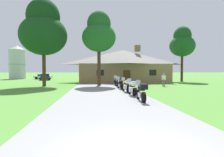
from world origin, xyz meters
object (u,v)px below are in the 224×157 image
Objects in this scene: motorcycle_black_nearest_to_camera at (141,92)px; motorcycle_white_fourth_in_row at (120,84)px; metal_silo_distant at (17,62)px; motorcycle_silver_second_in_row at (133,88)px; parked_navy_suv_far_left at (45,77)px; motorcycle_silver_farthest_in_row at (116,81)px; tree_left_near at (43,30)px; tree_by_lodge_front at (99,34)px; parked_white_sedan_far_left at (43,77)px; bystander_white_shirt_near_lodge at (164,79)px; motorcycle_silver_fifth_in_row at (118,82)px; tree_right_of_lodge at (182,43)px; motorcycle_yellow_third_in_row at (126,86)px.

motorcycle_black_nearest_to_camera and motorcycle_white_fourth_in_row have the same top height.
metal_silo_distant reaches higher than motorcycle_white_fourth_in_row.
parked_navy_suv_far_left is (-13.60, 27.40, 0.17)m from motorcycle_silver_second_in_row.
parked_navy_suv_far_left is at bearing 127.32° from motorcycle_silver_farthest_in_row.
tree_left_near reaches higher than metal_silo_distant.
metal_silo_distant is at bearing 120.70° from motorcycle_black_nearest_to_camera.
motorcycle_black_nearest_to_camera is 17.40m from tree_left_near.
parked_white_sedan_far_left is (-12.89, 21.68, -6.20)m from tree_by_lodge_front.
bystander_white_shirt_near_lodge is at bearing -60.00° from parked_navy_suv_far_left.
motorcycle_silver_fifth_in_row is (-0.04, 8.21, 0.00)m from motorcycle_silver_second_in_row.
motorcycle_white_fourth_in_row is 36.57m from metal_silo_distant.
parked_white_sedan_far_left is at bearing 120.73° from tree_by_lodge_front.
tree_right_of_lodge is (15.33, 8.10, 0.20)m from tree_by_lodge_front.
tree_left_near reaches higher than bystander_white_shirt_near_lodge.
tree_right_of_lodge is at bearing 51.17° from motorcycle_silver_second_in_row.
motorcycle_black_nearest_to_camera is 1.00× the size of motorcycle_silver_fifth_in_row.
tree_right_of_lodge reaches higher than parked_navy_suv_far_left.
tree_left_near reaches higher than motorcycle_white_fourth_in_row.
metal_silo_distant is 1.86× the size of parked_white_sedan_far_left.
motorcycle_black_nearest_to_camera is 0.21× the size of tree_right_of_lodge.
motorcycle_white_fourth_in_row is (-0.18, 8.26, 0.00)m from motorcycle_black_nearest_to_camera.
motorcycle_silver_farthest_in_row is 6.21m from bystander_white_shirt_near_lodge.
tree_by_lodge_front is at bearing -50.73° from metal_silo_distant.
tree_by_lodge_front is at bearing 126.46° from motorcycle_silver_fifth_in_row.
bystander_white_shirt_near_lodge is (6.09, 3.39, 0.33)m from motorcycle_white_fourth_in_row.
tree_right_of_lodge is at bearing 42.96° from motorcycle_yellow_third_in_row.
motorcycle_yellow_third_in_row is 13.86m from tree_left_near.
motorcycle_silver_fifth_in_row is 28.31m from parked_white_sedan_far_left.
motorcycle_silver_second_in_row is 23.54m from tree_right_of_lodge.
motorcycle_silver_farthest_in_row is at bearing -149.32° from tree_right_of_lodge.
motorcycle_silver_farthest_in_row is 0.42× the size of parked_navy_suv_far_left.
bystander_white_shirt_near_lodge reaches higher than parked_navy_suv_far_left.
motorcycle_white_fourth_in_row is at bearing -28.08° from tree_left_near.
motorcycle_white_fourth_in_row is 5.32m from motorcycle_silver_farthest_in_row.
tree_by_lodge_front is 17.34m from tree_right_of_lodge.
parked_white_sedan_far_left is at bearing 105.10° from tree_left_near.
motorcycle_silver_farthest_in_row is 16.43m from tree_right_of_lodge.
motorcycle_black_nearest_to_camera is at bearing -147.17° from parked_white_sedan_far_left.
motorcycle_white_fourth_in_row is at bearing -75.03° from parked_navy_suv_far_left.
motorcycle_silver_fifth_in_row is 11.60m from tree_left_near.
metal_silo_distant is (-27.97, 25.70, 3.18)m from bystander_white_shirt_near_lodge.
tree_by_lodge_front is at bearing 100.07° from motorcycle_black_nearest_to_camera.
tree_right_of_lodge is (13.00, 18.54, 6.43)m from motorcycle_silver_second_in_row.
motorcycle_silver_farthest_in_row is 0.25× the size of metal_silo_distant.
motorcycle_black_nearest_to_camera is 14.77m from tree_by_lodge_front.
bystander_white_shirt_near_lodge is at bearing -2.61° from motorcycle_silver_fifth_in_row.
motorcycle_silver_second_in_row is 1.00× the size of motorcycle_silver_farthest_in_row.
motorcycle_black_nearest_to_camera is at bearing 68.34° from bystander_white_shirt_near_lodge.
motorcycle_yellow_third_in_row is at bearing -74.04° from tree_by_lodge_front.
tree_by_lodge_front reaches higher than parked_white_sedan_far_left.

